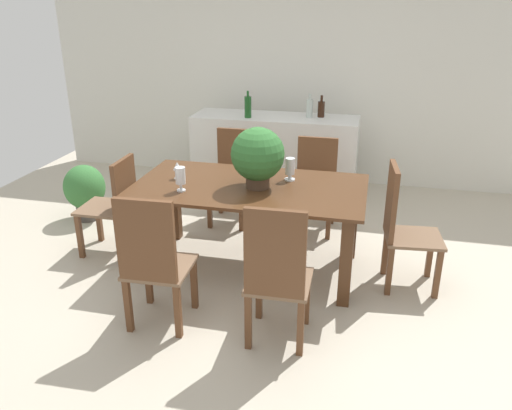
{
  "coord_description": "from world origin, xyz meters",
  "views": [
    {
      "loc": [
        0.97,
        -3.79,
        2.23
      ],
      "look_at": [
        0.06,
        0.08,
        0.6
      ],
      "focal_mm": 35.97,
      "sensor_mm": 36.0,
      "label": 1
    }
  ],
  "objects_px": {
    "chair_foot_end": "(401,224)",
    "potted_plant_floor": "(85,189)",
    "chair_far_right": "(315,179)",
    "wine_glass": "(177,167)",
    "chair_near_left": "(153,259)",
    "chair_near_right": "(277,273)",
    "dining_table": "(249,201)",
    "wine_bottle_green": "(310,108)",
    "wine_bottle_tall": "(248,107)",
    "crystal_vase_left": "(290,168)",
    "wine_bottle_clear": "(321,109)",
    "chair_far_left": "(233,172)",
    "chair_head_end": "(115,202)",
    "crystal_vase_center_near": "(180,177)",
    "flower_centerpiece": "(258,156)",
    "kitchen_counter": "(275,156)"
  },
  "relations": [
    {
      "from": "chair_near_left",
      "to": "wine_bottle_green",
      "type": "relative_size",
      "value": 3.94
    },
    {
      "from": "chair_near_right",
      "to": "dining_table",
      "type": "bearing_deg",
      "value": -68.32
    },
    {
      "from": "wine_glass",
      "to": "wine_bottle_green",
      "type": "bearing_deg",
      "value": 63.99
    },
    {
      "from": "wine_glass",
      "to": "wine_bottle_clear",
      "type": "distance_m",
      "value": 2.12
    },
    {
      "from": "chair_head_end",
      "to": "potted_plant_floor",
      "type": "xyz_separation_m",
      "value": [
        -0.69,
        0.62,
        -0.17
      ]
    },
    {
      "from": "wine_bottle_clear",
      "to": "potted_plant_floor",
      "type": "height_order",
      "value": "wine_bottle_clear"
    },
    {
      "from": "chair_far_right",
      "to": "chair_head_end",
      "type": "bearing_deg",
      "value": -148.95
    },
    {
      "from": "chair_head_end",
      "to": "potted_plant_floor",
      "type": "relative_size",
      "value": 1.51
    },
    {
      "from": "wine_glass",
      "to": "chair_foot_end",
      "type": "bearing_deg",
      "value": -1.04
    },
    {
      "from": "dining_table",
      "to": "wine_glass",
      "type": "relative_size",
      "value": 12.86
    },
    {
      "from": "crystal_vase_center_near",
      "to": "chair_near_right",
      "type": "bearing_deg",
      "value": -39.16
    },
    {
      "from": "chair_near_left",
      "to": "chair_near_right",
      "type": "height_order",
      "value": "chair_near_right"
    },
    {
      "from": "chair_near_right",
      "to": "chair_foot_end",
      "type": "bearing_deg",
      "value": -130.25
    },
    {
      "from": "crystal_vase_left",
      "to": "wine_bottle_green",
      "type": "height_order",
      "value": "wine_bottle_green"
    },
    {
      "from": "wine_glass",
      "to": "kitchen_counter",
      "type": "bearing_deg",
      "value": 74.22
    },
    {
      "from": "wine_bottle_green",
      "to": "chair_far_left",
      "type": "bearing_deg",
      "value": -129.53
    },
    {
      "from": "chair_far_left",
      "to": "crystal_vase_left",
      "type": "xyz_separation_m",
      "value": [
        0.74,
        -0.81,
        0.36
      ]
    },
    {
      "from": "chair_far_left",
      "to": "wine_bottle_green",
      "type": "bearing_deg",
      "value": 50.05
    },
    {
      "from": "flower_centerpiece",
      "to": "chair_foot_end",
      "type": "bearing_deg",
      "value": 0.68
    },
    {
      "from": "chair_far_right",
      "to": "wine_glass",
      "type": "bearing_deg",
      "value": -137.24
    },
    {
      "from": "chair_near_left",
      "to": "crystal_vase_left",
      "type": "height_order",
      "value": "chair_near_left"
    },
    {
      "from": "crystal_vase_center_near",
      "to": "wine_bottle_clear",
      "type": "xyz_separation_m",
      "value": [
        0.87,
        2.13,
        0.16
      ]
    },
    {
      "from": "dining_table",
      "to": "potted_plant_floor",
      "type": "height_order",
      "value": "dining_table"
    },
    {
      "from": "kitchen_counter",
      "to": "wine_bottle_clear",
      "type": "bearing_deg",
      "value": 8.84
    },
    {
      "from": "crystal_vase_left",
      "to": "wine_bottle_clear",
      "type": "relative_size",
      "value": 0.8
    },
    {
      "from": "dining_table",
      "to": "wine_bottle_tall",
      "type": "relative_size",
      "value": 6.46
    },
    {
      "from": "crystal_vase_left",
      "to": "wine_bottle_tall",
      "type": "xyz_separation_m",
      "value": [
        -0.73,
        1.46,
        0.2
      ]
    },
    {
      "from": "dining_table",
      "to": "chair_head_end",
      "type": "height_order",
      "value": "chair_head_end"
    },
    {
      "from": "chair_far_left",
      "to": "potted_plant_floor",
      "type": "xyz_separation_m",
      "value": [
        -1.51,
        -0.4,
        -0.18
      ]
    },
    {
      "from": "chair_far_right",
      "to": "chair_near_left",
      "type": "bearing_deg",
      "value": -112.79
    },
    {
      "from": "chair_far_right",
      "to": "wine_glass",
      "type": "height_order",
      "value": "same"
    },
    {
      "from": "chair_near_left",
      "to": "chair_far_left",
      "type": "distance_m",
      "value": 2.04
    },
    {
      "from": "dining_table",
      "to": "wine_bottle_clear",
      "type": "relative_size",
      "value": 7.85
    },
    {
      "from": "chair_foot_end",
      "to": "wine_bottle_green",
      "type": "bearing_deg",
      "value": 22.9
    },
    {
      "from": "crystal_vase_left",
      "to": "wine_bottle_green",
      "type": "distance_m",
      "value": 1.64
    },
    {
      "from": "chair_far_right",
      "to": "crystal_vase_center_near",
      "type": "distance_m",
      "value": 1.62
    },
    {
      "from": "wine_bottle_tall",
      "to": "wine_bottle_clear",
      "type": "distance_m",
      "value": 0.83
    },
    {
      "from": "chair_far_right",
      "to": "chair_far_left",
      "type": "xyz_separation_m",
      "value": [
        -0.87,
        0.01,
        0.01
      ]
    },
    {
      "from": "chair_head_end",
      "to": "chair_near_left",
      "type": "height_order",
      "value": "chair_near_left"
    },
    {
      "from": "crystal_vase_left",
      "to": "kitchen_counter",
      "type": "distance_m",
      "value": 1.7
    },
    {
      "from": "chair_foot_end",
      "to": "potted_plant_floor",
      "type": "relative_size",
      "value": 1.71
    },
    {
      "from": "chair_near_left",
      "to": "potted_plant_floor",
      "type": "relative_size",
      "value": 1.72
    },
    {
      "from": "potted_plant_floor",
      "to": "flower_centerpiece",
      "type": "bearing_deg",
      "value": -17.67
    },
    {
      "from": "chair_near_left",
      "to": "chair_near_right",
      "type": "bearing_deg",
      "value": 177.83
    },
    {
      "from": "wine_bottle_green",
      "to": "wine_bottle_tall",
      "type": "bearing_deg",
      "value": -165.79
    },
    {
      "from": "wine_bottle_green",
      "to": "potted_plant_floor",
      "type": "xyz_separation_m",
      "value": [
        -2.19,
        -1.22,
        -0.72
      ]
    },
    {
      "from": "dining_table",
      "to": "crystal_vase_left",
      "type": "relative_size",
      "value": 9.87
    },
    {
      "from": "wine_bottle_green",
      "to": "potted_plant_floor",
      "type": "distance_m",
      "value": 2.6
    },
    {
      "from": "flower_centerpiece",
      "to": "chair_far_right",
      "type": "bearing_deg",
      "value": 70.99
    },
    {
      "from": "chair_near_right",
      "to": "kitchen_counter",
      "type": "distance_m",
      "value": 2.88
    }
  ]
}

